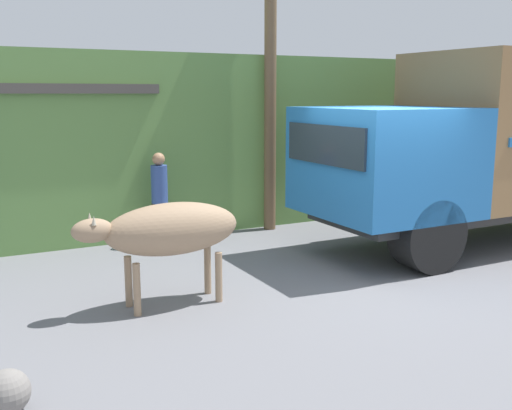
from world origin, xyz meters
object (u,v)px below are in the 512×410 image
brown_cow (169,230)px  roadside_rock (7,392)px  utility_pole (270,60)px  pedestrian_on_hill (160,194)px

brown_cow → roadside_rock: size_ratio=5.48×
utility_pole → roadside_rock: (-5.23, -5.01, -3.03)m
brown_cow → utility_pole: 5.01m
brown_cow → pedestrian_on_hill: size_ratio=1.28×
roadside_rock → utility_pole: bearing=43.8°
pedestrian_on_hill → utility_pole: (2.30, 0.25, 2.31)m
pedestrian_on_hill → roadside_rock: bearing=48.1°
pedestrian_on_hill → roadside_rock: pedestrian_on_hill is taller
brown_cow → roadside_rock: 2.88m
pedestrian_on_hill → utility_pole: bearing=176.0°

